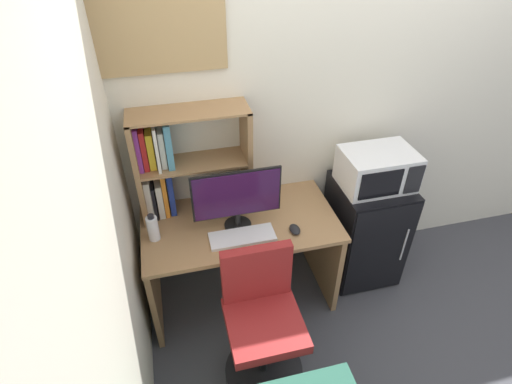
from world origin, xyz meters
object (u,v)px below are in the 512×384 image
Objects in this scene: water_bottle at (153,228)px; hutch_bookshelf at (175,163)px; computer_mouse at (295,229)px; desk_chair at (262,326)px; microwave at (377,169)px; mini_fridge at (365,230)px; wall_corkboard at (159,30)px; monitor at (237,197)px; keyboard at (242,237)px.

hutch_bookshelf is at bearing 53.13° from water_bottle.
desk_chair reaches higher than computer_mouse.
mini_fridge is at bearing -90.21° from microwave.
desk_chair is 1.77m from wall_corkboard.
mini_fridge is (0.65, 0.23, -0.34)m from computer_mouse.
monitor is 0.77× the size of wall_corkboard.
water_bottle is (-0.53, 0.01, -0.15)m from monitor.
water_bottle is 0.39× the size of microwave.
desk_chair is at bearing -45.08° from water_bottle.
mini_fridge is (0.99, 0.21, -0.33)m from keyboard.
computer_mouse reaches higher than keyboard.
hutch_bookshelf is at bearing -99.64° from wall_corkboard.
hutch_bookshelf is at bearing 149.65° from computer_mouse.
hutch_bookshelf is 0.43m from water_bottle.
water_bottle reaches higher than desk_chair.
hutch_bookshelf is 1.13m from desk_chair.
monitor reaches higher than computer_mouse.
wall_corkboard reaches higher than desk_chair.
wall_corkboard is at bearing 168.18° from mini_fridge.
desk_chair is (-0.97, -0.63, -0.00)m from mini_fridge.
keyboard is at bearing 176.62° from computer_mouse.
keyboard is (0.00, -0.12, -0.23)m from monitor.
keyboard is at bearing -168.14° from microwave.
hutch_bookshelf is 1.36m from microwave.
microwave reaches higher than water_bottle.
water_bottle is at bearing 179.15° from monitor.
microwave is at bearing 11.86° from keyboard.
wall_corkboard is (-0.35, 0.91, 1.48)m from desk_chair.
computer_mouse is 0.62m from desk_chair.
monitor is 0.79m from desk_chair.
wall_corkboard reaches higher than computer_mouse.
wall_corkboard is at bearing 124.10° from keyboard.
computer_mouse is 0.89m from water_bottle.
monitor is at bearing -174.90° from microwave.
keyboard is at bearing 92.73° from desk_chair.
monitor is at bearing -175.07° from mini_fridge.
monitor is at bearing -37.36° from hutch_bookshelf.
hutch_bookshelf reaches higher than microwave.
mini_fridge is at bearing 4.93° from monitor.
monitor is at bearing 91.52° from keyboard.
wall_corkboard reaches higher than mini_fridge.
mini_fridge is at bearing 2.93° from water_bottle.
hutch_bookshelf reaches higher than desk_chair.
desk_chair is (0.55, -0.55, -0.42)m from water_bottle.
monitor is 5.38× the size of computer_mouse.
water_bottle is 1.53m from microwave.
computer_mouse is at bearing -30.35° from hutch_bookshelf.
hutch_bookshelf is 0.45m from monitor.
desk_chair is (-0.32, -0.41, -0.34)m from computer_mouse.
computer_mouse is at bearing -9.61° from water_bottle.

